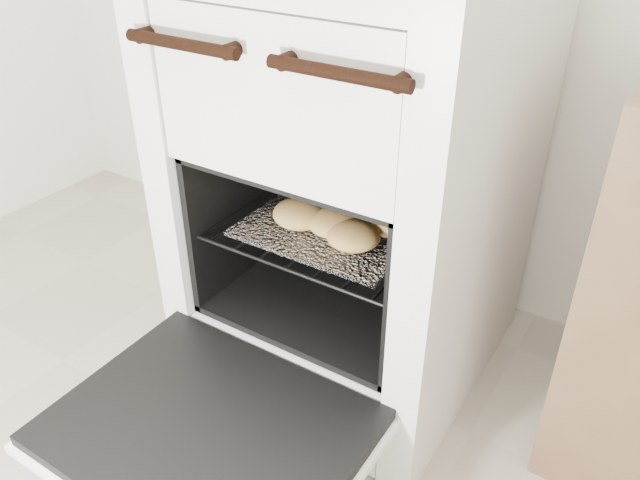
% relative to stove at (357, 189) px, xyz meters
% --- Properties ---
extents(stove, '(0.65, 0.73, 1.00)m').
position_rel_stove_xyz_m(stove, '(0.00, 0.00, 0.00)').
color(stove, silver).
rests_on(stove, ground).
extents(oven_door, '(0.59, 0.46, 0.04)m').
position_rel_stove_xyz_m(oven_door, '(-0.00, -0.55, -0.27)').
color(oven_door, black).
rests_on(oven_door, stove).
extents(oven_rack, '(0.48, 0.46, 0.01)m').
position_rel_stove_xyz_m(oven_rack, '(-0.00, -0.07, -0.05)').
color(oven_rack, black).
rests_on(oven_rack, stove).
extents(foil_sheet, '(0.37, 0.33, 0.01)m').
position_rel_stove_xyz_m(foil_sheet, '(-0.00, -0.09, -0.05)').
color(foil_sheet, silver).
rests_on(foil_sheet, oven_rack).
extents(baked_rolls, '(0.34, 0.31, 0.06)m').
position_rel_stove_xyz_m(baked_rolls, '(0.01, -0.10, -0.02)').
color(baked_rolls, tan).
rests_on(baked_rolls, foil_sheet).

